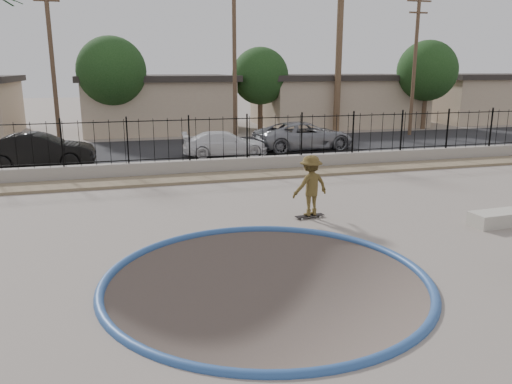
{
  "coord_description": "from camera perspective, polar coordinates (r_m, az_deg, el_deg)",
  "views": [
    {
      "loc": [
        -2.84,
        -10.43,
        4.38
      ],
      "look_at": [
        0.6,
        2.0,
        1.17
      ],
      "focal_mm": 35.0,
      "sensor_mm": 36.0,
      "label": 1
    }
  ],
  "objects": [
    {
      "name": "utility_pole_left",
      "position": [
        29.6,
        -22.26,
        13.59
      ],
      "size": [
        1.7,
        0.24,
        9.0
      ],
      "color": "#473323",
      "rests_on": "ground"
    },
    {
      "name": "street",
      "position": [
        27.92,
        -9.48,
        4.79
      ],
      "size": [
        90.0,
        8.0,
        0.04
      ],
      "primitive_type": "cube",
      "color": "black",
      "rests_on": "ground"
    },
    {
      "name": "street_tree_mid",
      "position": [
        35.81,
        0.49,
        13.1
      ],
      "size": [
        3.96,
        3.96,
        5.83
      ],
      "color": "#473323",
      "rests_on": "ground"
    },
    {
      "name": "street_tree_right",
      "position": [
        39.1,
        18.98,
        12.96
      ],
      "size": [
        4.32,
        4.32,
        6.36
      ],
      "color": "#473323",
      "rests_on": "ground"
    },
    {
      "name": "coping_ring",
      "position": [
        10.78,
        1.18,
        -10.01
      ],
      "size": [
        7.04,
        7.04,
        0.2
      ],
      "primitive_type": "torus",
      "color": "#2A4E8A",
      "rests_on": "ground"
    },
    {
      "name": "car_d",
      "position": [
        27.48,
        5.56,
        6.41
      ],
      "size": [
        5.68,
        3.01,
        1.52
      ],
      "primitive_type": "imported",
      "rotation": [
        0.0,
        0.0,
        1.66
      ],
      "color": "gray",
      "rests_on": "street"
    },
    {
      "name": "utility_pole_mid",
      "position": [
        30.22,
        -2.48,
        15.05
      ],
      "size": [
        1.7,
        0.24,
        9.5
      ],
      "color": "#473323",
      "rests_on": "ground"
    },
    {
      "name": "concrete_ledge",
      "position": [
        15.88,
        25.87,
        -2.74
      ],
      "size": [
        1.64,
        0.79,
        0.4
      ],
      "primitive_type": "cube",
      "rotation": [
        0.0,
        0.0,
        0.06
      ],
      "color": "#B1AC9D",
      "rests_on": "ground"
    },
    {
      "name": "utility_pole_right",
      "position": [
        34.95,
        17.68,
        13.87
      ],
      "size": [
        1.7,
        0.24,
        9.0
      ],
      "color": "#473323",
      "rests_on": "ground"
    },
    {
      "name": "car_b",
      "position": [
        24.34,
        -23.5,
        4.38
      ],
      "size": [
        4.77,
        1.79,
        1.55
      ],
      "primitive_type": "imported",
      "rotation": [
        0.0,
        0.0,
        1.54
      ],
      "color": "black",
      "rests_on": "street"
    },
    {
      "name": "retaining_wall",
      "position": [
        21.32,
        -7.54,
        2.81
      ],
      "size": [
        42.0,
        0.45,
        0.6
      ],
      "primitive_type": "cube",
      "color": "gray",
      "rests_on": "ground"
    },
    {
      "name": "skater",
      "position": [
        14.89,
        6.24,
        0.38
      ],
      "size": [
        1.29,
        0.93,
        1.81
      ],
      "primitive_type": "imported",
      "rotation": [
        0.0,
        0.0,
        3.38
      ],
      "color": "brown",
      "rests_on": "ground"
    },
    {
      "name": "street_tree_left",
      "position": [
        33.43,
        -16.18,
        13.11
      ],
      "size": [
        4.32,
        4.32,
        6.36
      ],
      "color": "#473323",
      "rests_on": "ground"
    },
    {
      "name": "house_east_far",
      "position": [
        48.17,
        24.75,
        9.86
      ],
      "size": [
        11.6,
        8.6,
        3.9
      ],
      "color": "tan",
      "rests_on": "ground"
    },
    {
      "name": "ground",
      "position": [
        23.27,
        -8.03,
        0.21
      ],
      "size": [
        120.0,
        120.0,
        2.2
      ],
      "primitive_type": "cube",
      "color": "gray",
      "rests_on": "ground"
    },
    {
      "name": "rock_strip",
      "position": [
        20.3,
        -7.08,
        1.56
      ],
      "size": [
        42.0,
        1.6,
        0.11
      ],
      "primitive_type": "cube",
      "color": "#897459",
      "rests_on": "ground"
    },
    {
      "name": "bowl_pit",
      "position": [
        10.78,
        1.18,
        -10.01
      ],
      "size": [
        6.84,
        6.84,
        1.8
      ],
      "primitive_type": null,
      "color": "#453B35",
      "rests_on": "ground"
    },
    {
      "name": "house_east",
      "position": [
        40.66,
        9.17,
        10.4
      ],
      "size": [
        12.6,
        8.6,
        3.9
      ],
      "color": "tan",
      "rests_on": "ground"
    },
    {
      "name": "house_center",
      "position": [
        37.12,
        -11.23,
        10.0
      ],
      "size": [
        10.6,
        8.6,
        3.9
      ],
      "color": "tan",
      "rests_on": "ground"
    },
    {
      "name": "car_c",
      "position": [
        25.42,
        -3.56,
        5.53
      ],
      "size": [
        4.42,
        2.08,
        1.25
      ],
      "primitive_type": "imported",
      "rotation": [
        0.0,
        0.0,
        1.49
      ],
      "color": "white",
      "rests_on": "street"
    },
    {
      "name": "fence",
      "position": [
        21.12,
        -7.65,
        6.01
      ],
      "size": [
        40.0,
        0.04,
        1.8
      ],
      "color": "black",
      "rests_on": "retaining_wall"
    },
    {
      "name": "skateboard",
      "position": [
        15.11,
        6.15,
        -2.72
      ],
      "size": [
        0.92,
        0.33,
        0.08
      ],
      "rotation": [
        0.0,
        0.0,
        0.12
      ],
      "color": "black",
      "rests_on": "ground"
    },
    {
      "name": "palm_right",
      "position": [
        35.79,
        9.58,
        18.51
      ],
      "size": [
        2.3,
        2.3,
        10.3
      ],
      "color": "brown",
      "rests_on": "ground"
    }
  ]
}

